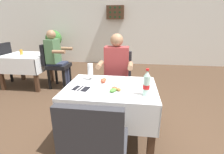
% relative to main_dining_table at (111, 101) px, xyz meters
% --- Properties ---
extents(ground_plane, '(11.00, 11.00, 0.00)m').
position_rel_main_dining_table_xyz_m(ground_plane, '(0.08, 0.04, -0.55)').
color(ground_plane, '#473323').
extents(back_wall, '(11.00, 0.12, 3.11)m').
position_rel_main_dining_table_xyz_m(back_wall, '(0.08, 4.14, 1.01)').
color(back_wall, white).
rests_on(back_wall, ground).
extents(main_dining_table, '(1.02, 0.78, 0.72)m').
position_rel_main_dining_table_xyz_m(main_dining_table, '(0.00, 0.00, 0.00)').
color(main_dining_table, white).
rests_on(main_dining_table, ground).
extents(chair_far_diner_seat, '(0.44, 0.50, 0.97)m').
position_rel_main_dining_table_xyz_m(chair_far_diner_seat, '(0.00, 0.78, 0.01)').
color(chair_far_diner_seat, '#2D2D33').
rests_on(chair_far_diner_seat, ground).
extents(chair_near_camera_side, '(0.44, 0.50, 0.97)m').
position_rel_main_dining_table_xyz_m(chair_near_camera_side, '(-0.00, -0.78, 0.01)').
color(chair_near_camera_side, '#2D2D33').
rests_on(chair_near_camera_side, ground).
extents(seated_diner_far, '(0.50, 0.46, 1.26)m').
position_rel_main_dining_table_xyz_m(seated_diner_far, '(-0.01, 0.67, 0.17)').
color(seated_diner_far, '#282D42').
rests_on(seated_diner_far, ground).
extents(plate_near_camera, '(0.24, 0.24, 0.05)m').
position_rel_main_dining_table_xyz_m(plate_near_camera, '(0.05, -0.15, 0.19)').
color(plate_near_camera, white).
rests_on(plate_near_camera, main_dining_table).
extents(plate_far_diner, '(0.25, 0.25, 0.07)m').
position_rel_main_dining_table_xyz_m(plate_far_diner, '(-0.08, 0.12, 0.20)').
color(plate_far_diner, white).
rests_on(plate_far_diner, main_dining_table).
extents(beer_glass_left, '(0.07, 0.07, 0.21)m').
position_rel_main_dining_table_xyz_m(beer_glass_left, '(-0.29, 0.20, 0.28)').
color(beer_glass_left, white).
rests_on(beer_glass_left, main_dining_table).
extents(cola_bottle_primary, '(0.07, 0.07, 0.27)m').
position_rel_main_dining_table_xyz_m(cola_bottle_primary, '(0.38, -0.18, 0.30)').
color(cola_bottle_primary, silver).
rests_on(cola_bottle_primary, main_dining_table).
extents(napkin_cutlery_set, '(0.19, 0.20, 0.01)m').
position_rel_main_dining_table_xyz_m(napkin_cutlery_set, '(-0.31, -0.11, 0.18)').
color(napkin_cutlery_set, black).
rests_on(napkin_cutlery_set, main_dining_table).
extents(background_dining_table, '(0.92, 0.80, 0.72)m').
position_rel_main_dining_table_xyz_m(background_dining_table, '(-2.15, 1.65, -0.00)').
color(background_dining_table, white).
rests_on(background_dining_table, ground).
extents(background_chair_left, '(0.50, 0.44, 0.97)m').
position_rel_main_dining_table_xyz_m(background_chair_left, '(-2.82, 1.65, 0.01)').
color(background_chair_left, black).
rests_on(background_chair_left, ground).
extents(background_chair_right, '(0.50, 0.44, 0.97)m').
position_rel_main_dining_table_xyz_m(background_chair_right, '(-1.48, 1.65, 0.01)').
color(background_chair_right, black).
rests_on(background_chair_right, ground).
extents(background_patron, '(0.46, 0.50, 1.26)m').
position_rel_main_dining_table_xyz_m(background_patron, '(-1.43, 1.65, 0.17)').
color(background_patron, '#282D42').
rests_on(background_patron, ground).
extents(background_table_tumbler, '(0.06, 0.06, 0.11)m').
position_rel_main_dining_table_xyz_m(background_table_tumbler, '(-2.24, 1.65, 0.23)').
color(background_table_tumbler, '#C68928').
rests_on(background_table_tumbler, background_dining_table).
extents(potted_plant_corner, '(0.52, 0.52, 1.15)m').
position_rel_main_dining_table_xyz_m(potted_plant_corner, '(-2.44, 3.65, 0.17)').
color(potted_plant_corner, brown).
rests_on(potted_plant_corner, ground).
extents(wall_bottle_rack, '(0.56, 0.21, 0.42)m').
position_rel_main_dining_table_xyz_m(wall_bottle_rack, '(-0.41, 3.98, 1.15)').
color(wall_bottle_rack, '#472D1E').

